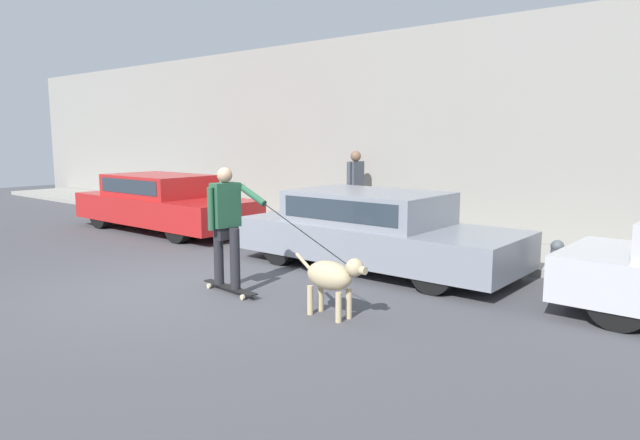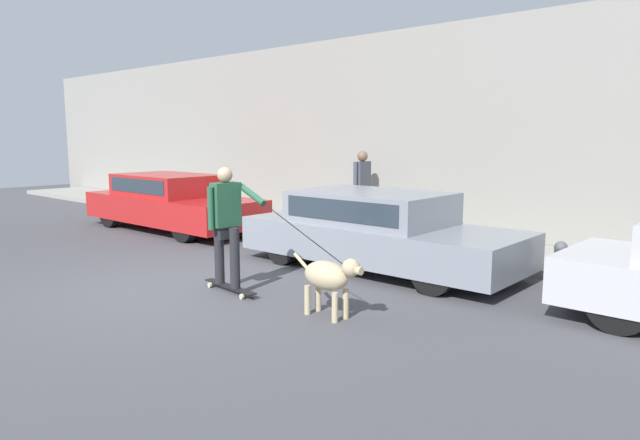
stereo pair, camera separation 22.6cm
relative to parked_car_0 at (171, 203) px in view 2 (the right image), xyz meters
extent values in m
plane|color=#47474C|center=(4.28, -2.81, -0.60)|extent=(36.00, 36.00, 0.00)
cube|color=gray|center=(4.28, 3.25, 1.51)|extent=(32.00, 0.30, 4.23)
cube|color=gray|center=(4.28, 2.07, -0.54)|extent=(30.00, 2.01, 0.12)
cylinder|color=black|center=(1.45, 0.73, -0.27)|extent=(0.67, 0.21, 0.66)
cylinder|color=black|center=(1.46, -0.69, -0.27)|extent=(0.67, 0.21, 0.66)
cylinder|color=black|center=(-1.37, 0.70, -0.27)|extent=(0.67, 0.21, 0.66)
cylinder|color=black|center=(-1.36, -0.72, -0.27)|extent=(0.67, 0.21, 0.66)
cube|color=#B21E1E|center=(0.05, 0.00, -0.12)|extent=(4.56, 1.71, 0.56)
cube|color=#B21E1E|center=(-0.14, 0.00, 0.39)|extent=(2.30, 1.52, 0.46)
cube|color=#28333D|center=(-0.13, -0.75, 0.41)|extent=(2.01, 0.03, 0.29)
cylinder|color=black|center=(6.99, 0.76, -0.30)|extent=(0.61, 0.21, 0.61)
cylinder|color=black|center=(7.01, -0.72, -0.30)|extent=(0.61, 0.21, 0.61)
cylinder|color=black|center=(4.25, 0.73, -0.30)|extent=(0.61, 0.21, 0.61)
cylinder|color=black|center=(4.26, -0.76, -0.30)|extent=(0.61, 0.21, 0.61)
cube|color=gray|center=(5.63, 0.00, -0.15)|extent=(4.44, 1.78, 0.53)
cube|color=gray|center=(5.45, 0.00, 0.35)|extent=(2.35, 1.58, 0.49)
cube|color=#28333D|center=(5.46, -0.78, 0.38)|extent=(2.05, 0.04, 0.31)
cylinder|color=black|center=(9.21, -0.70, -0.27)|extent=(0.66, 0.20, 0.66)
cylinder|color=tan|center=(6.78, -2.24, -0.43)|extent=(0.07, 0.07, 0.34)
cylinder|color=tan|center=(6.77, -2.42, -0.43)|extent=(0.07, 0.07, 0.34)
cylinder|color=tan|center=(6.35, -2.22, -0.43)|extent=(0.07, 0.07, 0.34)
cylinder|color=tan|center=(6.35, -2.41, -0.43)|extent=(0.07, 0.07, 0.34)
ellipsoid|color=tan|center=(6.56, -2.32, -0.12)|extent=(0.62, 0.35, 0.33)
sphere|color=tan|center=(6.93, -2.33, 0.03)|extent=(0.20, 0.20, 0.20)
cylinder|color=tan|center=(7.02, -2.33, 0.01)|extent=(0.11, 0.09, 0.09)
cylinder|color=tan|center=(6.16, -2.31, -0.02)|extent=(0.25, 0.05, 0.19)
cylinder|color=beige|center=(5.32, -2.37, -0.57)|extent=(0.07, 0.04, 0.07)
cylinder|color=beige|center=(5.31, -2.52, -0.57)|extent=(0.07, 0.04, 0.07)
cylinder|color=beige|center=(4.57, -2.29, -0.57)|extent=(0.07, 0.04, 0.07)
cylinder|color=beige|center=(4.55, -2.44, -0.57)|extent=(0.07, 0.04, 0.07)
cube|color=black|center=(4.94, -2.40, -0.52)|extent=(1.06, 0.22, 0.02)
cylinder|color=#232328|center=(5.07, -2.42, -0.12)|extent=(0.13, 0.13, 0.79)
cylinder|color=#232328|center=(4.70, -2.38, -0.12)|extent=(0.13, 0.13, 0.79)
cube|color=#232328|center=(4.88, -2.40, 0.20)|extent=(0.19, 0.30, 0.16)
cube|color=#235138|center=(4.88, -2.40, 0.56)|extent=(0.22, 0.39, 0.58)
sphere|color=tan|center=(4.88, -2.40, 0.95)|extent=(0.20, 0.20, 0.20)
cylinder|color=#235138|center=(4.86, -2.62, 0.53)|extent=(0.08, 0.08, 0.55)
cylinder|color=#235138|center=(5.16, -2.19, 0.70)|extent=(0.54, 0.12, 0.28)
cylinder|color=black|center=(6.17, -2.27, 0.30)|extent=(1.52, 0.13, 0.61)
cylinder|color=#3D4760|center=(3.34, 2.43, -0.08)|extent=(0.13, 0.13, 0.81)
cylinder|color=#3D4760|center=(3.34, 2.58, -0.08)|extent=(0.13, 0.13, 0.81)
cube|color=#424751|center=(3.34, 2.50, 0.62)|extent=(0.19, 0.37, 0.59)
cylinder|color=#424751|center=(3.34, 2.28, 0.63)|extent=(0.08, 0.08, 0.56)
cylinder|color=#424751|center=(3.34, 2.73, 0.63)|extent=(0.08, 0.08, 0.56)
sphere|color=brown|center=(3.34, 2.50, 1.03)|extent=(0.23, 0.23, 0.23)
cube|color=black|center=(3.34, 2.28, 0.20)|extent=(0.10, 0.28, 0.30)
cylinder|color=#4C5156|center=(8.07, 0.82, -0.35)|extent=(0.17, 0.17, 0.50)
sphere|color=#4C5156|center=(8.07, 0.82, -0.06)|extent=(0.18, 0.18, 0.18)
camera|label=1|loc=(10.54, -7.21, 1.45)|focal=32.00mm
camera|label=2|loc=(10.71, -7.06, 1.45)|focal=32.00mm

